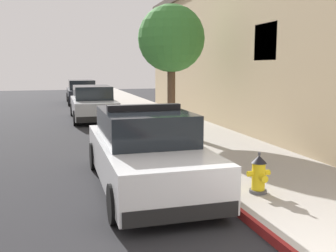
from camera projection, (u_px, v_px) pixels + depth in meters
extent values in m
cube|color=#232326|center=(9.00, 147.00, 12.36)|extent=(31.44, 60.00, 0.20)
cube|color=#9E9991|center=(187.00, 133.00, 13.97)|extent=(3.26, 60.00, 0.14)
cube|color=maroon|center=(142.00, 135.00, 13.51)|extent=(0.08, 60.00, 0.14)
cube|color=black|center=(266.00, 42.00, 11.64)|extent=(0.06, 1.30, 1.10)
cube|color=black|center=(186.00, 51.00, 18.87)|extent=(0.06, 1.30, 1.10)
cube|color=white|center=(146.00, 159.00, 7.82)|extent=(1.84, 4.80, 0.76)
cube|color=black|center=(144.00, 125.00, 7.86)|extent=(1.64, 2.50, 0.60)
cube|color=black|center=(181.00, 213.00, 5.63)|extent=(1.76, 0.16, 0.24)
cube|color=black|center=(126.00, 149.00, 10.08)|extent=(1.76, 0.16, 0.24)
cylinder|color=black|center=(95.00, 156.00, 9.24)|extent=(0.22, 0.64, 0.64)
cylinder|color=black|center=(164.00, 152.00, 9.71)|extent=(0.22, 0.64, 0.64)
cylinder|color=black|center=(116.00, 204.00, 6.01)|extent=(0.22, 0.64, 0.64)
cylinder|color=black|center=(218.00, 194.00, 6.48)|extent=(0.22, 0.64, 0.64)
cube|color=black|center=(144.00, 107.00, 7.76)|extent=(1.48, 0.20, 0.12)
cube|color=red|center=(127.00, 108.00, 7.66)|extent=(0.44, 0.18, 0.11)
cube|color=#1E33E0|center=(161.00, 107.00, 7.85)|extent=(0.44, 0.18, 0.11)
cube|color=#B2B5BA|center=(93.00, 107.00, 17.97)|extent=(1.84, 4.80, 0.76)
cube|color=black|center=(92.00, 92.00, 18.01)|extent=(1.64, 2.50, 0.60)
cube|color=black|center=(98.00, 119.00, 15.79)|extent=(1.76, 0.16, 0.24)
cube|color=black|center=(89.00, 108.00, 20.23)|extent=(1.76, 0.16, 0.24)
cylinder|color=black|center=(73.00, 109.00, 19.39)|extent=(0.22, 0.64, 0.64)
cylinder|color=black|center=(107.00, 108.00, 19.86)|extent=(0.22, 0.64, 0.64)
cylinder|color=black|center=(76.00, 118.00, 16.16)|extent=(0.22, 0.64, 0.64)
cylinder|color=black|center=(117.00, 116.00, 16.63)|extent=(0.22, 0.64, 0.64)
cube|color=black|center=(82.00, 95.00, 26.02)|extent=(1.84, 4.80, 0.76)
cube|color=black|center=(81.00, 84.00, 26.06)|extent=(1.64, 2.50, 0.60)
cube|color=black|center=(84.00, 102.00, 23.84)|extent=(1.76, 0.16, 0.24)
cube|color=black|center=(80.00, 96.00, 28.28)|extent=(1.76, 0.16, 0.24)
cylinder|color=black|center=(68.00, 97.00, 27.44)|extent=(0.22, 0.64, 0.64)
cylinder|color=black|center=(93.00, 96.00, 27.91)|extent=(0.22, 0.64, 0.64)
cylinder|color=black|center=(70.00, 101.00, 24.21)|extent=(0.22, 0.64, 0.64)
cylinder|color=black|center=(97.00, 100.00, 24.68)|extent=(0.22, 0.64, 0.64)
cylinder|color=#4C4C51|center=(258.00, 191.00, 7.09)|extent=(0.32, 0.32, 0.06)
cylinder|color=yellow|center=(258.00, 176.00, 7.05)|extent=(0.24, 0.24, 0.50)
cone|color=black|center=(259.00, 159.00, 7.00)|extent=(0.28, 0.28, 0.14)
cylinder|color=#4C4C51|center=(259.00, 154.00, 6.98)|extent=(0.05, 0.05, 0.06)
cylinder|color=yellow|center=(250.00, 174.00, 6.99)|extent=(0.10, 0.10, 0.10)
cylinder|color=yellow|center=(267.00, 172.00, 7.08)|extent=(0.10, 0.10, 0.10)
cylinder|color=yellow|center=(264.00, 178.00, 6.87)|extent=(0.13, 0.12, 0.13)
cylinder|color=brown|center=(171.00, 98.00, 13.54)|extent=(0.28, 0.28, 2.45)
sphere|color=#387A33|center=(171.00, 38.00, 13.24)|extent=(2.30, 2.30, 2.30)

